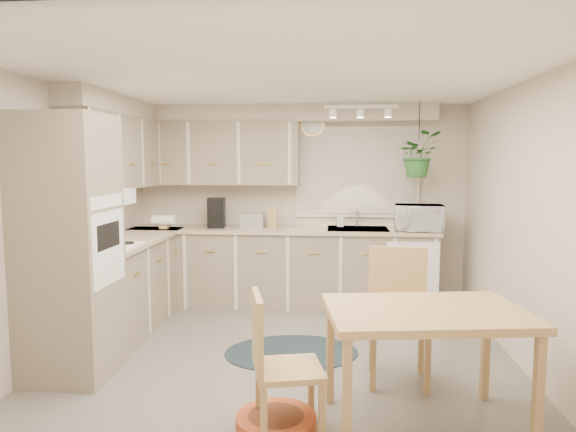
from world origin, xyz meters
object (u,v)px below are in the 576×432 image
Objects in this scene: pet_bed at (276,424)px; microwave at (419,215)px; chair_left at (289,365)px; chair_back at (399,317)px; braided_rug at (292,352)px; dining_table at (424,368)px.

microwave is at bearing 64.90° from pet_bed.
chair_left is 1.17m from chair_back.
braided_rug is 2.26m from microwave.
chair_back reaches higher than braided_rug.
microwave reaches higher than braided_rug.
microwave is (1.34, 1.44, 1.12)m from braided_rug.
chair_left is at bearing 50.63° from chair_back.
dining_table is 2.77m from microwave.
chair_back is at bearing 124.39° from chair_left.
chair_left is 1.78× the size of pet_bed.
braided_rug is at bearing -128.20° from microwave.
chair_back is 1.30m from pet_bed.
chair_back is at bearing -98.25° from microwave.
dining_table is 2.32× the size of microwave.
dining_table is 1.59m from braided_rug.
dining_table is 1.03× the size of braided_rug.
microwave is (0.37, 2.65, 0.73)m from dining_table.
chair_left reaches higher than dining_table.
chair_back is at bearing -31.08° from braided_rug.
pet_bed is 3.30m from microwave.
chair_back reaches higher than chair_left.
microwave is (0.45, 1.97, 0.60)m from chair_back.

